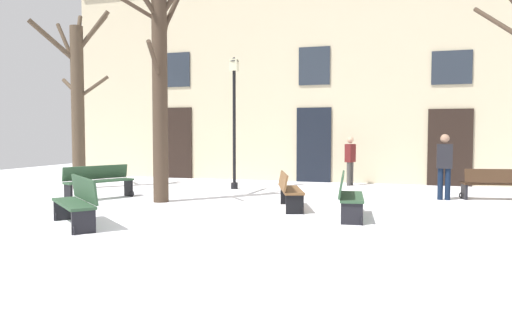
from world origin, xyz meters
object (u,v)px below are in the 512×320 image
bench_by_litter_bin (348,195)px  tree_near_facade (77,96)px  streetlamp (234,109)px  tree_left_of_center (160,85)px  bench_facing_shops (497,184)px  bench_near_center_tree (99,181)px  bench_far_corner (77,202)px  person_near_bench (444,163)px  person_crossing_plaza (350,159)px  bench_back_to_back_right (289,190)px

bench_by_litter_bin → tree_near_facade: bearing=65.8°
streetlamp → tree_left_of_center: bearing=-105.1°
bench_facing_shops → bench_near_center_tree: size_ratio=0.98×
bench_near_center_tree → tree_near_facade: bearing=74.6°
bench_far_corner → bench_by_litter_bin: bearing=66.1°
tree_near_facade → streetlamp: 4.96m
tree_near_facade → person_near_bench: bearing=2.6°
person_crossing_plaza → bench_far_corner: bearing=175.6°
bench_back_to_back_right → person_near_bench: (3.56, 2.63, 0.52)m
bench_far_corner → bench_facing_shops: (8.26, 6.12, -0.04)m
bench_far_corner → bench_facing_shops: bearing=76.7°
tree_near_facade → tree_left_of_center: (3.92, -1.94, 0.06)m
tree_left_of_center → bench_back_to_back_right: (3.38, -0.20, -2.53)m
tree_near_facade → bench_by_litter_bin: (8.73, -2.93, -2.44)m
tree_left_of_center → bench_facing_shops: tree_left_of_center is taller
bench_near_center_tree → person_near_bench: size_ratio=1.06×
tree_near_facade → streetlamp: (4.78, 1.24, -0.41)m
bench_by_litter_bin → person_near_bench: bearing=-37.7°
tree_left_of_center → bench_by_litter_bin: (4.80, -0.99, -2.50)m
tree_near_facade → person_crossing_plaza: tree_near_facade is taller
tree_near_facade → bench_near_center_tree: size_ratio=3.08×
streetlamp → bench_near_center_tree: bearing=-130.0°
bench_near_center_tree → tree_left_of_center: bearing=-61.5°
tree_left_of_center → bench_by_litter_bin: size_ratio=3.44×
bench_facing_shops → person_near_bench: bearing=6.2°
bench_by_litter_bin → bench_near_center_tree: bench_by_litter_bin is taller
bench_back_to_back_right → streetlamp: bearing=18.5°
bench_far_corner → person_near_bench: size_ratio=0.93×
bench_back_to_back_right → tree_near_facade: bearing=55.5°
tree_near_facade → bench_by_litter_bin: size_ratio=3.32×
bench_facing_shops → person_crossing_plaza: (-4.01, 2.43, 0.47)m
bench_near_center_tree → bench_far_corner: bearing=-123.2°
tree_left_of_center → bench_by_litter_bin: tree_left_of_center is taller
streetlamp → bench_by_litter_bin: size_ratio=2.43×
bench_near_center_tree → person_near_bench: (8.77, 2.45, 0.48)m
bench_by_litter_bin → bench_back_to_back_right: bearing=55.3°
bench_back_to_back_right → bench_far_corner: 4.60m
bench_far_corner → person_crossing_plaza: bearing=103.7°
person_near_bench → person_crossing_plaza: bearing=-43.8°
person_near_bench → bench_back_to_back_right: bearing=38.8°
tree_near_facade → bench_facing_shops: 12.46m
bench_facing_shops → bench_far_corner: bearing=27.1°
tree_left_of_center → bench_far_corner: size_ratio=3.61×
bench_facing_shops → person_crossing_plaza: 4.72m
tree_left_of_center → bench_near_center_tree: (-1.83, -0.02, -2.49)m
bench_back_to_back_right → bench_near_center_tree: 5.21m
bench_back_to_back_right → person_crossing_plaza: person_crossing_plaza is taller
person_near_bench → bench_facing_shops: bearing=-161.9°
tree_left_of_center → bench_back_to_back_right: size_ratio=3.53×
tree_near_facade → person_crossing_plaza: 9.03m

